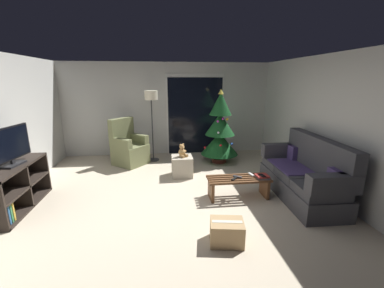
# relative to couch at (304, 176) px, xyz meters

# --- Properties ---
(ground_plane) EXTENTS (7.00, 7.00, 0.00)m
(ground_plane) POSITION_rel_couch_xyz_m (-2.32, 0.03, -0.40)
(ground_plane) COLOR beige
(wall_back) EXTENTS (5.72, 0.12, 2.50)m
(wall_back) POSITION_rel_couch_xyz_m (-2.32, 3.09, 0.85)
(wall_back) COLOR beige
(wall_back) RESTS_ON ground
(wall_right) EXTENTS (0.12, 6.00, 2.50)m
(wall_right) POSITION_rel_couch_xyz_m (0.54, 0.03, 0.85)
(wall_right) COLOR beige
(wall_right) RESTS_ON ground
(patio_door_frame) EXTENTS (1.60, 0.02, 2.20)m
(patio_door_frame) POSITION_rel_couch_xyz_m (-1.55, 3.02, 0.70)
(patio_door_frame) COLOR silver
(patio_door_frame) RESTS_ON ground
(patio_door_glass) EXTENTS (1.50, 0.02, 2.10)m
(patio_door_glass) POSITION_rel_couch_xyz_m (-1.55, 3.00, 0.65)
(patio_door_glass) COLOR black
(patio_door_glass) RESTS_ON ground
(couch) EXTENTS (0.84, 1.96, 1.08)m
(couch) POSITION_rel_couch_xyz_m (0.00, 0.00, 0.00)
(couch) COLOR #3D3D42
(couch) RESTS_ON ground
(coffee_table) EXTENTS (1.10, 0.40, 0.37)m
(coffee_table) POSITION_rel_couch_xyz_m (-1.16, 0.10, -0.15)
(coffee_table) COLOR brown
(coffee_table) RESTS_ON ground
(remote_graphite) EXTENTS (0.15, 0.13, 0.02)m
(remote_graphite) POSITION_rel_couch_xyz_m (-1.18, 0.12, -0.01)
(remote_graphite) COLOR #333338
(remote_graphite) RESTS_ON coffee_table
(remote_black) EXTENTS (0.14, 0.14, 0.02)m
(remote_black) POSITION_rel_couch_xyz_m (-1.26, 0.04, -0.01)
(remote_black) COLOR black
(remote_black) RESTS_ON coffee_table
(remote_white) EXTENTS (0.08, 0.16, 0.02)m
(remote_white) POSITION_rel_couch_xyz_m (-0.90, 0.20, -0.01)
(remote_white) COLOR silver
(remote_white) RESTS_ON coffee_table
(book_stack) EXTENTS (0.23, 0.23, 0.05)m
(book_stack) POSITION_rel_couch_xyz_m (-0.76, 0.04, -0.00)
(book_stack) COLOR #4C4C51
(book_stack) RESTS_ON coffee_table
(cell_phone) EXTENTS (0.10, 0.16, 0.01)m
(cell_phone) POSITION_rel_couch_xyz_m (-0.77, 0.02, 0.03)
(cell_phone) COLOR black
(cell_phone) RESTS_ON book_stack
(christmas_tree) EXTENTS (0.93, 0.93, 1.83)m
(christmas_tree) POSITION_rel_couch_xyz_m (-1.06, 2.07, 0.42)
(christmas_tree) COLOR #4C1E19
(christmas_tree) RESTS_ON ground
(armchair) EXTENTS (0.97, 0.96, 1.13)m
(armchair) POSITION_rel_couch_xyz_m (-3.32, 2.21, 0.00)
(armchair) COLOR olive
(armchair) RESTS_ON ground
(floor_lamp) EXTENTS (0.32, 0.32, 1.78)m
(floor_lamp) POSITION_rel_couch_xyz_m (-2.72, 2.42, 1.11)
(floor_lamp) COLOR #2D2D30
(floor_lamp) RESTS_ON ground
(media_shelf) EXTENTS (0.40, 1.40, 0.74)m
(media_shelf) POSITION_rel_couch_xyz_m (-4.85, 0.09, -0.05)
(media_shelf) COLOR black
(media_shelf) RESTS_ON ground
(television) EXTENTS (0.25, 0.84, 0.61)m
(television) POSITION_rel_couch_xyz_m (-4.81, 0.15, 0.66)
(television) COLOR black
(television) RESTS_ON media_shelf
(ottoman) EXTENTS (0.44, 0.44, 0.44)m
(ottoman) POSITION_rel_couch_xyz_m (-2.07, 1.25, -0.18)
(ottoman) COLOR #B2A893
(ottoman) RESTS_ON ground
(teddy_bear_honey) EXTENTS (0.21, 0.22, 0.29)m
(teddy_bear_honey) POSITION_rel_couch_xyz_m (-2.07, 1.24, 0.16)
(teddy_bear_honey) COLOR tan
(teddy_bear_honey) RESTS_ON ottoman
(teddy_bear_cream_by_tree) EXTENTS (0.21, 0.21, 0.29)m
(teddy_bear_cream_by_tree) POSITION_rel_couch_xyz_m (-1.86, 1.84, -0.28)
(teddy_bear_cream_by_tree) COLOR beige
(teddy_bear_cream_by_tree) RESTS_ON ground
(cardboard_box_taped_mid_floor) EXTENTS (0.47, 0.40, 0.30)m
(cardboard_box_taped_mid_floor) POSITION_rel_couch_xyz_m (-1.69, -1.12, -0.25)
(cardboard_box_taped_mid_floor) COLOR tan
(cardboard_box_taped_mid_floor) RESTS_ON ground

